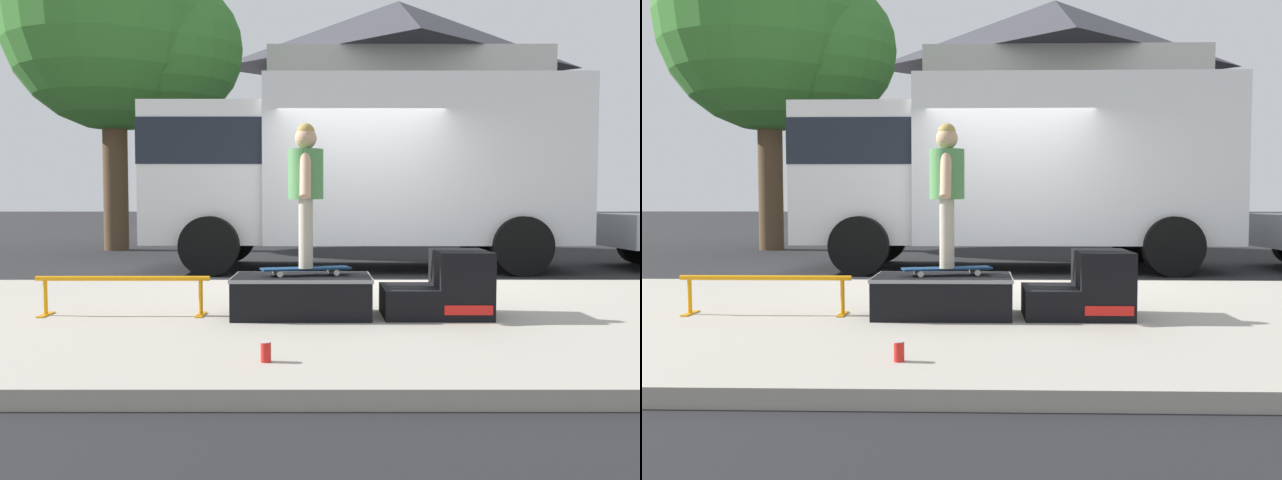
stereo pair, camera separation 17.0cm
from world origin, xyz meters
TOP-DOWN VIEW (x-y plane):
  - ground_plane at (0.00, 0.00)m, footprint 140.00×140.00m
  - sidewalk_slab at (0.00, -3.00)m, footprint 50.00×5.00m
  - skate_box at (-0.77, -3.21)m, footprint 1.19×0.71m
  - kicker_ramp at (0.46, -3.21)m, footprint 0.91×0.66m
  - grind_rail at (-2.34, -3.18)m, footprint 1.52×0.28m
  - skateboard at (-0.74, -3.18)m, footprint 0.81×0.39m
  - skater_kid at (-0.74, -3.18)m, footprint 0.30×0.64m
  - soda_can at (-0.95, -4.88)m, footprint 0.07×0.07m
  - box_truck at (0.05, 2.20)m, footprint 6.91×2.63m
  - street_tree_main at (-5.03, 6.48)m, footprint 5.41×4.91m
  - house_behind at (2.23, 15.68)m, footprint 9.54×8.23m

SIDE VIEW (x-z plane):
  - ground_plane at x=0.00m, z-range 0.00..0.00m
  - sidewalk_slab at x=0.00m, z-range 0.00..0.12m
  - soda_can at x=-0.95m, z-range 0.12..0.25m
  - skate_box at x=-0.77m, z-range 0.13..0.49m
  - kicker_ramp at x=0.46m, z-range 0.07..0.64m
  - grind_rail at x=-2.34m, z-range 0.21..0.56m
  - skateboard at x=-0.74m, z-range 0.49..0.56m
  - skater_kid at x=-0.74m, z-range 0.65..1.90m
  - box_truck at x=0.05m, z-range 0.18..3.23m
  - house_behind at x=2.23m, z-range 0.04..8.44m
  - street_tree_main at x=-5.03m, z-range 1.21..8.87m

